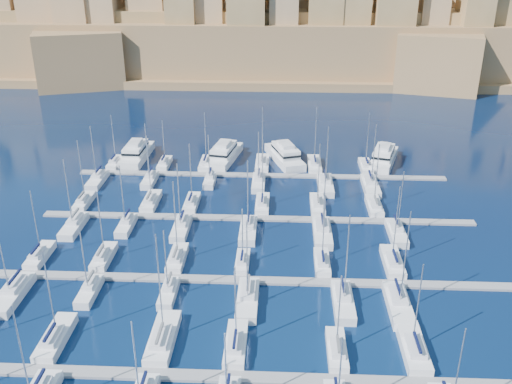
# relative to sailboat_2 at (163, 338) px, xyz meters

# --- Properties ---
(ground) EXTENTS (600.00, 600.00, 0.00)m
(ground) POSITION_rel_sailboat_2_xyz_m (10.95, 27.69, -0.78)
(ground) COLOR black
(ground) RESTS_ON ground
(pontoon_near) EXTENTS (84.00, 2.00, 0.40)m
(pontoon_near) POSITION_rel_sailboat_2_xyz_m (10.95, -6.31, -0.58)
(pontoon_near) COLOR slate
(pontoon_near) RESTS_ON ground
(pontoon_mid_near) EXTENTS (84.00, 2.00, 0.40)m
(pontoon_mid_near) POSITION_rel_sailboat_2_xyz_m (10.95, 15.69, -0.58)
(pontoon_mid_near) COLOR slate
(pontoon_mid_near) RESTS_ON ground
(pontoon_mid_far) EXTENTS (84.00, 2.00, 0.40)m
(pontoon_mid_far) POSITION_rel_sailboat_2_xyz_m (10.95, 37.69, -0.58)
(pontoon_mid_far) COLOR slate
(pontoon_mid_far) RESTS_ON ground
(pontoon_far) EXTENTS (84.00, 2.00, 0.40)m
(pontoon_far) POSITION_rel_sailboat_2_xyz_m (10.95, 59.69, -0.58)
(pontoon_far) COLOR slate
(pontoon_far) RESTS_ON ground
(sailboat_1) EXTENTS (2.92, 9.73, 14.31)m
(sailboat_1) POSITION_rel_sailboat_2_xyz_m (-14.54, -0.57, -0.03)
(sailboat_1) COLOR silver
(sailboat_1) RESTS_ON ground
(sailboat_2) EXTENTS (3.26, 10.88, 16.69)m
(sailboat_2) POSITION_rel_sailboat_2_xyz_m (0.00, 0.00, 0.00)
(sailboat_2) COLOR silver
(sailboat_2) RESTS_ON ground
(sailboat_3) EXTENTS (2.78, 9.27, 12.81)m
(sailboat_3) POSITION_rel_sailboat_2_xyz_m (9.97, -0.79, -0.05)
(sailboat_3) COLOR silver
(sailboat_3) RESTS_ON ground
(sailboat_4) EXTENTS (2.50, 8.34, 12.20)m
(sailboat_4) POSITION_rel_sailboat_2_xyz_m (23.31, -1.25, -0.06)
(sailboat_4) COLOR silver
(sailboat_4) RESTS_ON ground
(sailboat_5) EXTENTS (3.06, 10.21, 13.49)m
(sailboat_5) POSITION_rel_sailboat_2_xyz_m (33.46, -0.33, -0.03)
(sailboat_5) COLOR silver
(sailboat_5) RESTS_ON ground
(sailboat_12) EXTENTS (2.56, 8.55, 12.87)m
(sailboat_12) POSITION_rel_sailboat_2_xyz_m (-25.29, 20.85, -0.05)
(sailboat_12) COLOR silver
(sailboat_12) RESTS_ON ground
(sailboat_13) EXTENTS (2.59, 8.62, 12.77)m
(sailboat_13) POSITION_rel_sailboat_2_xyz_m (-14.25, 20.89, -0.05)
(sailboat_13) COLOR silver
(sailboat_13) RESTS_ON ground
(sailboat_14) EXTENTS (2.64, 8.79, 14.93)m
(sailboat_14) POSITION_rel_sailboat_2_xyz_m (-1.70, 20.97, -0.03)
(sailboat_14) COLOR silver
(sailboat_14) RESTS_ON ground
(sailboat_15) EXTENTS (2.23, 7.44, 10.67)m
(sailboat_15) POSITION_rel_sailboat_2_xyz_m (9.41, 20.31, -0.08)
(sailboat_15) COLOR silver
(sailboat_15) RESTS_ON ground
(sailboat_16) EXTENTS (2.48, 8.28, 12.70)m
(sailboat_16) POSITION_rel_sailboat_2_xyz_m (22.68, 20.72, -0.06)
(sailboat_16) COLOR silver
(sailboat_16) RESTS_ON ground
(sailboat_17) EXTENTS (2.93, 9.76, 14.56)m
(sailboat_17) POSITION_rel_sailboat_2_xyz_m (34.44, 21.45, -0.03)
(sailboat_17) COLOR silver
(sailboat_17) RESTS_ON ground
(sailboat_18) EXTENTS (3.24, 10.79, 15.21)m
(sailboat_18) POSITION_rel_sailboat_2_xyz_m (-24.94, 9.42, -0.01)
(sailboat_18) COLOR silver
(sailboat_18) RESTS_ON ground
(sailboat_19) EXTENTS (2.39, 7.95, 12.07)m
(sailboat_19) POSITION_rel_sailboat_2_xyz_m (-13.49, 10.82, -0.06)
(sailboat_19) COLOR silver
(sailboat_19) RESTS_ON ground
(sailboat_20) EXTENTS (2.29, 7.64, 11.98)m
(sailboat_20) POSITION_rel_sailboat_2_xyz_m (-1.25, 10.97, -0.07)
(sailboat_20) COLOR silver
(sailboat_20) RESTS_ON ground
(sailboat_21) EXTENTS (3.12, 10.41, 14.51)m
(sailboat_21) POSITION_rel_sailboat_2_xyz_m (10.92, 9.61, -0.02)
(sailboat_21) COLOR silver
(sailboat_21) RESTS_ON ground
(sailboat_22) EXTENTS (2.98, 9.95, 15.72)m
(sailboat_22) POSITION_rel_sailboat_2_xyz_m (25.14, 9.84, -0.02)
(sailboat_22) COLOR silver
(sailboat_22) RESTS_ON ground
(sailboat_23) EXTENTS (3.23, 10.76, 16.66)m
(sailboat_23) POSITION_rel_sailboat_2_xyz_m (33.25, 9.44, -0.00)
(sailboat_23) COLOR silver
(sailboat_23) RESTS_ON ground
(sailboat_24) EXTENTS (2.45, 8.17, 14.07)m
(sailboat_24) POSITION_rel_sailboat_2_xyz_m (-24.74, 42.67, -0.04)
(sailboat_24) COLOR silver
(sailboat_24) RESTS_ON ground
(sailboat_25) EXTENTS (2.81, 9.38, 15.01)m
(sailboat_25) POSITION_rel_sailboat_2_xyz_m (-11.02, 43.26, -0.03)
(sailboat_25) COLOR silver
(sailboat_25) RESTS_ON ground
(sailboat_26) EXTENTS (2.60, 8.68, 13.58)m
(sailboat_26) POSITION_rel_sailboat_2_xyz_m (-2.55, 42.92, -0.04)
(sailboat_26) COLOR silver
(sailboat_26) RESTS_ON ground
(sailboat_27) EXTENTS (2.70, 8.99, 14.65)m
(sailboat_27) POSITION_rel_sailboat_2_xyz_m (11.89, 43.07, -0.03)
(sailboat_27) COLOR silver
(sailboat_27) RESTS_ON ground
(sailboat_28) EXTENTS (2.79, 9.30, 13.92)m
(sailboat_28) POSITION_rel_sailboat_2_xyz_m (23.05, 43.22, -0.04)
(sailboat_28) COLOR silver
(sailboat_28) RESTS_ON ground
(sailboat_29) EXTENTS (2.75, 9.16, 14.09)m
(sailboat_29) POSITION_rel_sailboat_2_xyz_m (34.47, 43.15, -0.04)
(sailboat_29) COLOR silver
(sailboat_29) RESTS_ON ground
(sailboat_30) EXTENTS (2.92, 9.73, 14.59)m
(sailboat_30) POSITION_rel_sailboat_2_xyz_m (-23.16, 31.94, -0.03)
(sailboat_30) COLOR silver
(sailboat_30) RESTS_ON ground
(sailboat_31) EXTENTS (2.47, 8.22, 13.27)m
(sailboat_31) POSITION_rel_sailboat_2_xyz_m (-13.41, 32.68, -0.05)
(sailboat_31) COLOR silver
(sailboat_31) RESTS_ON ground
(sailboat_32) EXTENTS (2.85, 9.49, 14.11)m
(sailboat_32) POSITION_rel_sailboat_2_xyz_m (-2.86, 32.06, -0.03)
(sailboat_32) COLOR silver
(sailboat_32) RESTS_ON ground
(sailboat_33) EXTENTS (3.01, 10.02, 15.02)m
(sailboat_33) POSITION_rel_sailboat_2_xyz_m (9.67, 31.80, -0.02)
(sailboat_33) COLOR silver
(sailboat_33) RESTS_ON ground
(sailboat_34) EXTENTS (3.24, 10.79, 15.80)m
(sailboat_34) POSITION_rel_sailboat_2_xyz_m (23.33, 31.42, -0.01)
(sailboat_34) COLOR silver
(sailboat_34) RESTS_ON ground
(sailboat_35) EXTENTS (2.87, 9.57, 13.43)m
(sailboat_35) POSITION_rel_sailboat_2_xyz_m (36.94, 32.02, -0.04)
(sailboat_35) COLOR silver
(sailboat_35) RESTS_ON ground
(sailboat_36) EXTENTS (2.42, 8.07, 12.75)m
(sailboat_36) POSITION_rel_sailboat_2_xyz_m (-24.34, 64.62, -0.06)
(sailboat_36) COLOR silver
(sailboat_36) RESTS_ON ground
(sailboat_37) EXTENTS (2.45, 8.17, 11.58)m
(sailboat_37) POSITION_rel_sailboat_2_xyz_m (-12.38, 64.67, -0.07)
(sailboat_37) COLOR silver
(sailboat_37) RESTS_ON ground
(sailboat_38) EXTENTS (2.72, 9.06, 13.56)m
(sailboat_38) POSITION_rel_sailboat_2_xyz_m (-2.46, 65.10, -0.04)
(sailboat_38) COLOR silver
(sailboat_38) RESTS_ON ground
(sailboat_39) EXTENTS (3.08, 10.26, 14.84)m
(sailboat_39) POSITION_rel_sailboat_2_xyz_m (11.00, 65.69, -0.02)
(sailboat_39) COLOR silver
(sailboat_39) RESTS_ON ground
(sailboat_40) EXTENTS (3.06, 10.19, 14.95)m
(sailboat_40) POSITION_rel_sailboat_2_xyz_m (23.47, 65.66, -0.02)
(sailboat_40) COLOR silver
(sailboat_40) RESTS_ON ground
(sailboat_41) EXTENTS (2.64, 8.82, 14.08)m
(sailboat_41) POSITION_rel_sailboat_2_xyz_m (35.53, 64.98, -0.04)
(sailboat_41) COLOR silver
(sailboat_41) RESTS_ON ground
(sailboat_42) EXTENTS (2.86, 9.52, 13.78)m
(sailboat_42) POSITION_rel_sailboat_2_xyz_m (-25.43, 54.05, -0.04)
(sailboat_42) COLOR silver
(sailboat_42) RESTS_ON ground
(sailboat_43) EXTENTS (2.54, 8.47, 14.30)m
(sailboat_43) POSITION_rel_sailboat_2_xyz_m (-13.73, 54.56, -0.04)
(sailboat_43) COLOR silver
(sailboat_43) RESTS_ON ground
(sailboat_44) EXTENTS (2.30, 7.65, 11.79)m
(sailboat_44) POSITION_rel_sailboat_2_xyz_m (-0.27, 54.96, -0.07)
(sailboat_44) COLOR silver
(sailboat_44) RESTS_ON ground
(sailboat_45) EXTENTS (2.77, 9.24, 12.95)m
(sailboat_45) POSITION_rel_sailboat_2_xyz_m (10.64, 54.18, -0.05)
(sailboat_45) COLOR silver
(sailboat_45) RESTS_ON ground
(sailboat_46) EXTENTS (3.21, 10.72, 14.64)m
(sailboat_46) POSITION_rel_sailboat_2_xyz_m (25.27, 53.46, -0.02)
(sailboat_46) COLOR silver
(sailboat_46) RESTS_ON ground
(sailboat_47) EXTENTS (3.23, 10.75, 15.27)m
(sailboat_47) POSITION_rel_sailboat_2_xyz_m (35.10, 53.44, -0.01)
(sailboat_47) COLOR silver
(sailboat_47) RESTS_ON ground
(motor_yacht_a) EXTENTS (5.43, 16.65, 5.25)m
(motor_yacht_a) POSITION_rel_sailboat_2_xyz_m (-20.18, 69.12, 0.94)
(motor_yacht_a) COLOR silver
(motor_yacht_a) RESTS_ON ground
(motor_yacht_b) EXTENTS (8.05, 17.53, 5.25)m
(motor_yacht_b) POSITION_rel_sailboat_2_xyz_m (1.55, 69.31, 0.94)
(motor_yacht_b) COLOR silver
(motor_yacht_b) RESTS_ON ground
(motor_yacht_c) EXTENTS (10.29, 17.82, 5.25)m
(motor_yacht_c) POSITION_rel_sailboat_2_xyz_m (16.44, 69.41, 0.94)
(motor_yacht_c) COLOR silver
(motor_yacht_c) RESTS_ON ground
(motor_yacht_d) EXTENTS (9.50, 16.93, 5.25)m
(motor_yacht_d) POSITION_rel_sailboat_2_xyz_m (40.25, 68.99, 0.94)
(motor_yacht_d) COLOR silver
(motor_yacht_d) RESTS_ON ground
(fortified_city) EXTENTS (460.00, 108.95, 59.52)m
(fortified_city) POSITION_rel_sailboat_2_xyz_m (10.77, 182.95, 13.96)
(fortified_city) COLOR brown
(fortified_city) RESTS_ON ground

